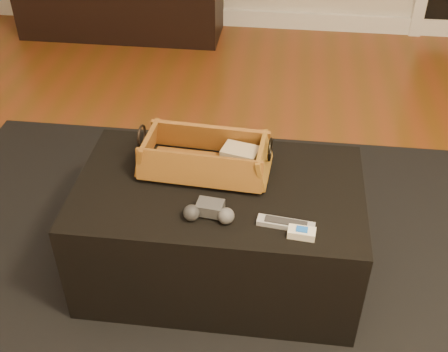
# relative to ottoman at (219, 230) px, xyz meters

# --- Properties ---
(floor) EXTENTS (5.00, 5.50, 0.01)m
(floor) POSITION_rel_ottoman_xyz_m (0.23, -0.30, -0.23)
(floor) COLOR brown
(floor) RESTS_ON ground
(baseboard) EXTENTS (5.00, 0.04, 0.12)m
(baseboard) POSITION_rel_ottoman_xyz_m (0.23, 2.43, -0.16)
(baseboard) COLOR white
(baseboard) RESTS_ON floor
(area_rug) EXTENTS (2.60, 2.00, 0.01)m
(area_rug) POSITION_rel_ottoman_xyz_m (-0.00, -0.05, -0.22)
(area_rug) COLOR black
(area_rug) RESTS_ON floor
(ottoman) EXTENTS (1.00, 0.60, 0.42)m
(ottoman) POSITION_rel_ottoman_xyz_m (0.00, 0.00, 0.00)
(ottoman) COLOR black
(ottoman) RESTS_ON area_rug
(tv_remote) EXTENTS (0.24, 0.06, 0.03)m
(tv_remote) POSITION_rel_ottoman_xyz_m (-0.08, 0.07, 0.24)
(tv_remote) COLOR black
(tv_remote) RESTS_ON wicker_basket
(cloth_bundle) EXTENTS (0.14, 0.11, 0.07)m
(cloth_bundle) POSITION_rel_ottoman_xyz_m (0.06, 0.11, 0.26)
(cloth_bundle) COLOR tan
(cloth_bundle) RESTS_ON wicker_basket
(wicker_basket) EXTENTS (0.47, 0.27, 0.16)m
(wicker_basket) POSITION_rel_ottoman_xyz_m (-0.06, 0.08, 0.26)
(wicker_basket) COLOR #A06224
(wicker_basket) RESTS_ON ottoman
(game_controller) EXTENTS (0.17, 0.09, 0.05)m
(game_controller) POSITION_rel_ottoman_xyz_m (-0.01, -0.17, 0.24)
(game_controller) COLOR #353537
(game_controller) RESTS_ON ottoman
(silver_remote) EXTENTS (0.19, 0.06, 0.02)m
(silver_remote) POSITION_rel_ottoman_xyz_m (0.24, -0.18, 0.22)
(silver_remote) COLOR #A9ABB1
(silver_remote) RESTS_ON ottoman
(cream_gadget) EXTENTS (0.09, 0.05, 0.03)m
(cream_gadget) POSITION_rel_ottoman_xyz_m (0.29, -0.22, 0.22)
(cream_gadget) COLOR beige
(cream_gadget) RESTS_ON ottoman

